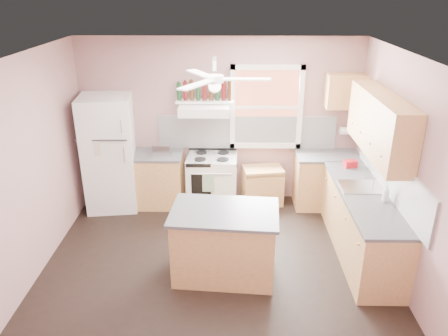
{
  "coord_description": "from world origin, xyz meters",
  "views": [
    {
      "loc": [
        0.18,
        -4.84,
        3.43
      ],
      "look_at": [
        0.1,
        0.3,
        1.25
      ],
      "focal_mm": 35.0,
      "sensor_mm": 36.0,
      "label": 1
    }
  ],
  "objects_px": {
    "stove": "(212,181)",
    "island": "(225,244)",
    "cart": "(262,186)",
    "refrigerator": "(110,153)",
    "toaster": "(162,150)"
  },
  "relations": [
    {
      "from": "stove",
      "to": "island",
      "type": "relative_size",
      "value": 0.7
    },
    {
      "from": "stove",
      "to": "cart",
      "type": "distance_m",
      "value": 0.84
    },
    {
      "from": "island",
      "to": "refrigerator",
      "type": "bearing_deg",
      "value": 139.98
    },
    {
      "from": "cart",
      "to": "island",
      "type": "xyz_separation_m",
      "value": [
        -0.6,
        -1.95,
        0.11
      ]
    },
    {
      "from": "stove",
      "to": "cart",
      "type": "bearing_deg",
      "value": 5.71
    },
    {
      "from": "refrigerator",
      "to": "stove",
      "type": "bearing_deg",
      "value": -5.48
    },
    {
      "from": "refrigerator",
      "to": "island",
      "type": "bearing_deg",
      "value": -51.91
    },
    {
      "from": "toaster",
      "to": "refrigerator",
      "type": "bearing_deg",
      "value": -179.31
    },
    {
      "from": "cart",
      "to": "refrigerator",
      "type": "bearing_deg",
      "value": 173.52
    },
    {
      "from": "stove",
      "to": "island",
      "type": "bearing_deg",
      "value": -81.18
    },
    {
      "from": "toaster",
      "to": "cart",
      "type": "bearing_deg",
      "value": 5.23
    },
    {
      "from": "refrigerator",
      "to": "cart",
      "type": "height_order",
      "value": "refrigerator"
    },
    {
      "from": "stove",
      "to": "cart",
      "type": "height_order",
      "value": "stove"
    },
    {
      "from": "cart",
      "to": "stove",
      "type": "bearing_deg",
      "value": 174.89
    },
    {
      "from": "stove",
      "to": "cart",
      "type": "relative_size",
      "value": 1.35
    }
  ]
}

